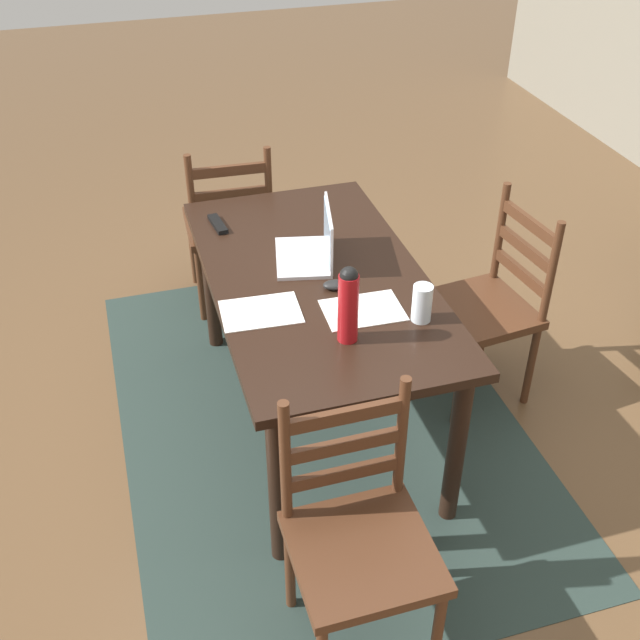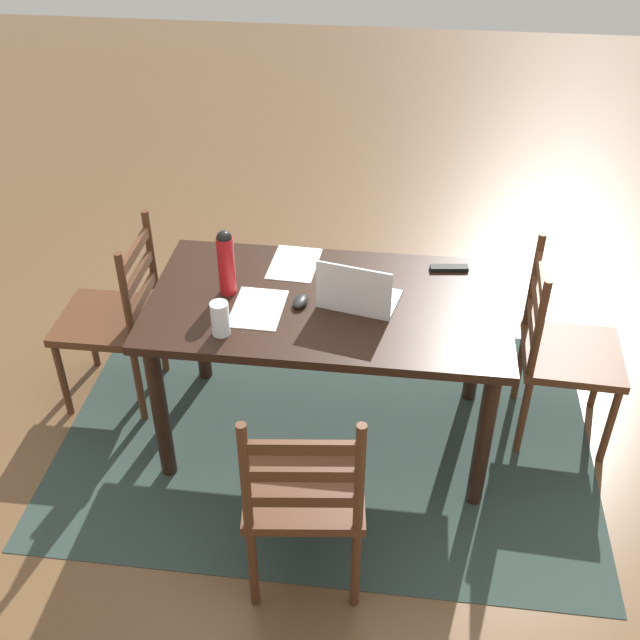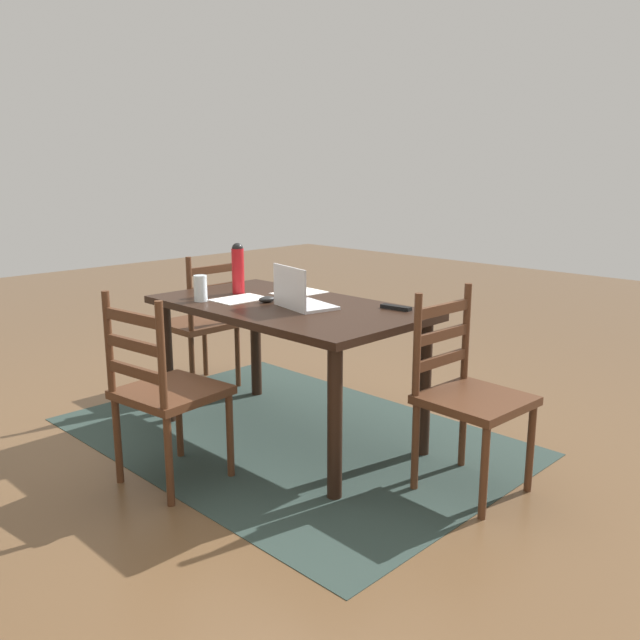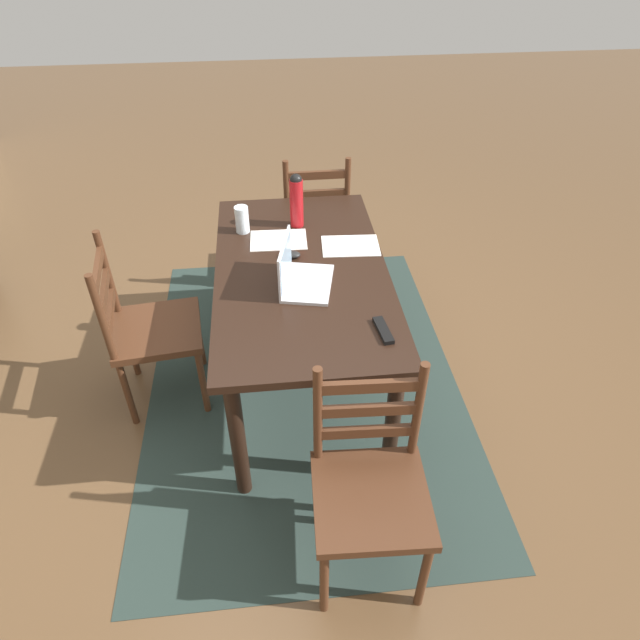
{
  "view_description": "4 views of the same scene",
  "coord_description": "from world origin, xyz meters",
  "px_view_note": "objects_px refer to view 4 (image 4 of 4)",
  "views": [
    {
      "loc": [
        2.54,
        -0.73,
        2.46
      ],
      "look_at": [
        0.11,
        -0.02,
        0.63
      ],
      "focal_mm": 43.92,
      "sensor_mm": 36.0,
      "label": 1
    },
    {
      "loc": [
        -0.3,
        2.7,
        2.64
      ],
      "look_at": [
        0.03,
        0.05,
        0.7
      ],
      "focal_mm": 43.46,
      "sensor_mm": 36.0,
      "label": 2
    },
    {
      "loc": [
        -2.64,
        2.42,
        1.5
      ],
      "look_at": [
        -0.14,
        -0.12,
        0.69
      ],
      "focal_mm": 37.52,
      "sensor_mm": 36.0,
      "label": 3
    },
    {
      "loc": [
        -2.28,
        0.15,
        2.3
      ],
      "look_at": [
        -0.03,
        -0.09,
        0.47
      ],
      "focal_mm": 31.34,
      "sensor_mm": 36.0,
      "label": 4
    }
  ],
  "objects_px": {
    "water_bottle": "(296,200)",
    "chair_right_near": "(315,219)",
    "chair_far_head": "(149,329)",
    "computer_mouse": "(291,255)",
    "laptop": "(298,274)",
    "tv_remote": "(383,330)",
    "dining_table": "(302,286)",
    "chair_left_near": "(370,487)",
    "drinking_glass": "(242,219)"
  },
  "relations": [
    {
      "from": "water_bottle",
      "to": "chair_right_near",
      "type": "bearing_deg",
      "value": -14.23
    },
    {
      "from": "chair_right_near",
      "to": "chair_far_head",
      "type": "bearing_deg",
      "value": 137.75
    },
    {
      "from": "water_bottle",
      "to": "computer_mouse",
      "type": "relative_size",
      "value": 2.99
    },
    {
      "from": "chair_right_near",
      "to": "laptop",
      "type": "bearing_deg",
      "value": 170.64
    },
    {
      "from": "water_bottle",
      "to": "tv_remote",
      "type": "bearing_deg",
      "value": -162.76
    },
    {
      "from": "water_bottle",
      "to": "computer_mouse",
      "type": "xyz_separation_m",
      "value": [
        -0.32,
        0.06,
        -0.14
      ]
    },
    {
      "from": "chair_right_near",
      "to": "tv_remote",
      "type": "distance_m",
      "value": 1.61
    },
    {
      "from": "chair_far_head",
      "to": "water_bottle",
      "type": "relative_size",
      "value": 3.17
    },
    {
      "from": "dining_table",
      "to": "chair_left_near",
      "type": "bearing_deg",
      "value": -170.8
    },
    {
      "from": "dining_table",
      "to": "tv_remote",
      "type": "distance_m",
      "value": 0.61
    },
    {
      "from": "laptop",
      "to": "water_bottle",
      "type": "bearing_deg",
      "value": -3.83
    },
    {
      "from": "chair_right_near",
      "to": "drinking_glass",
      "type": "height_order",
      "value": "chair_right_near"
    },
    {
      "from": "computer_mouse",
      "to": "laptop",
      "type": "bearing_deg",
      "value": -164.13
    },
    {
      "from": "laptop",
      "to": "computer_mouse",
      "type": "height_order",
      "value": "laptop"
    },
    {
      "from": "chair_right_near",
      "to": "chair_far_head",
      "type": "height_order",
      "value": "same"
    },
    {
      "from": "dining_table",
      "to": "laptop",
      "type": "height_order",
      "value": "laptop"
    },
    {
      "from": "dining_table",
      "to": "computer_mouse",
      "type": "relative_size",
      "value": 15.33
    },
    {
      "from": "chair_right_near",
      "to": "tv_remote",
      "type": "xyz_separation_m",
      "value": [
        -1.57,
        -0.14,
        0.32
      ]
    },
    {
      "from": "drinking_glass",
      "to": "computer_mouse",
      "type": "distance_m",
      "value": 0.38
    },
    {
      "from": "chair_far_head",
      "to": "chair_left_near",
      "type": "distance_m",
      "value": 1.43
    },
    {
      "from": "laptop",
      "to": "water_bottle",
      "type": "distance_m",
      "value": 0.57
    },
    {
      "from": "laptop",
      "to": "computer_mouse",
      "type": "xyz_separation_m",
      "value": [
        0.24,
        0.02,
        -0.04
      ]
    },
    {
      "from": "chair_left_near",
      "to": "computer_mouse",
      "type": "bearing_deg",
      "value": 10.46
    },
    {
      "from": "drinking_glass",
      "to": "computer_mouse",
      "type": "xyz_separation_m",
      "value": [
        -0.29,
        -0.24,
        -0.06
      ]
    },
    {
      "from": "dining_table",
      "to": "water_bottle",
      "type": "xyz_separation_m",
      "value": [
        0.44,
        -0.01,
        0.26
      ]
    },
    {
      "from": "dining_table",
      "to": "laptop",
      "type": "relative_size",
      "value": 4.26
    },
    {
      "from": "chair_right_near",
      "to": "tv_remote",
      "type": "relative_size",
      "value": 5.59
    },
    {
      "from": "chair_far_head",
      "to": "water_bottle",
      "type": "distance_m",
      "value": 1.03
    },
    {
      "from": "water_bottle",
      "to": "tv_remote",
      "type": "xyz_separation_m",
      "value": [
        -0.95,
        -0.29,
        -0.15
      ]
    },
    {
      "from": "water_bottle",
      "to": "computer_mouse",
      "type": "distance_m",
      "value": 0.36
    },
    {
      "from": "chair_far_head",
      "to": "tv_remote",
      "type": "bearing_deg",
      "value": -114.77
    },
    {
      "from": "drinking_glass",
      "to": "tv_remote",
      "type": "height_order",
      "value": "drinking_glass"
    },
    {
      "from": "chair_left_near",
      "to": "laptop",
      "type": "height_order",
      "value": "laptop"
    },
    {
      "from": "computer_mouse",
      "to": "tv_remote",
      "type": "relative_size",
      "value": 0.59
    },
    {
      "from": "chair_right_near",
      "to": "chair_far_head",
      "type": "relative_size",
      "value": 1.0
    },
    {
      "from": "chair_left_near",
      "to": "drinking_glass",
      "type": "height_order",
      "value": "chair_left_near"
    },
    {
      "from": "chair_far_head",
      "to": "computer_mouse",
      "type": "bearing_deg",
      "value": -81.02
    },
    {
      "from": "chair_right_near",
      "to": "laptop",
      "type": "distance_m",
      "value": 1.25
    },
    {
      "from": "chair_far_head",
      "to": "chair_left_near",
      "type": "bearing_deg",
      "value": -137.44
    },
    {
      "from": "chair_far_head",
      "to": "laptop",
      "type": "bearing_deg",
      "value": -98.84
    },
    {
      "from": "computer_mouse",
      "to": "chair_right_near",
      "type": "bearing_deg",
      "value": -1.71
    },
    {
      "from": "laptop",
      "to": "chair_right_near",
      "type": "bearing_deg",
      "value": -9.36
    },
    {
      "from": "chair_left_near",
      "to": "water_bottle",
      "type": "relative_size",
      "value": 3.17
    },
    {
      "from": "tv_remote",
      "to": "chair_far_head",
      "type": "bearing_deg",
      "value": -31.9
    },
    {
      "from": "dining_table",
      "to": "chair_far_head",
      "type": "distance_m",
      "value": 0.82
    },
    {
      "from": "water_bottle",
      "to": "drinking_glass",
      "type": "relative_size",
      "value": 2.05
    },
    {
      "from": "drinking_glass",
      "to": "tv_remote",
      "type": "distance_m",
      "value": 1.09
    },
    {
      "from": "computer_mouse",
      "to": "chair_far_head",
      "type": "bearing_deg",
      "value": 110.09
    },
    {
      "from": "dining_table",
      "to": "drinking_glass",
      "type": "height_order",
      "value": "drinking_glass"
    },
    {
      "from": "computer_mouse",
      "to": "drinking_glass",
      "type": "bearing_deg",
      "value": 50.96
    }
  ]
}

